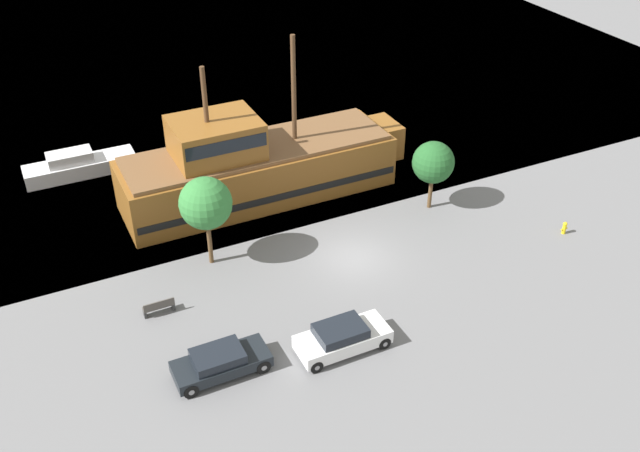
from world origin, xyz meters
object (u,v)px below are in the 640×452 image
object	(u,v)px
parked_car_curb_front	(221,362)
bench_promenade_east	(159,307)
pirate_ship	(255,166)
parked_car_curb_mid	(342,337)
moored_boat_dockside	(79,165)
fire_hydrant	(564,227)

from	to	relation	value
parked_car_curb_front	bench_promenade_east	xyz separation A→B (m)	(-1.40, 5.15, -0.22)
pirate_ship	parked_car_curb_mid	distance (m)	14.65
moored_boat_dockside	fire_hydrant	bearing A→B (deg)	-38.87
pirate_ship	fire_hydrant	world-z (taller)	pirate_ship
pirate_ship	parked_car_curb_front	size ratio (longest dim) A/B	4.18
moored_boat_dockside	fire_hydrant	world-z (taller)	moored_boat_dockside
bench_promenade_east	pirate_ship	bearing A→B (deg)	44.82
fire_hydrant	bench_promenade_east	size ratio (longest dim) A/B	0.50
fire_hydrant	bench_promenade_east	xyz separation A→B (m)	(-22.78, 3.22, 0.02)
moored_boat_dockside	parked_car_curb_front	bearing A→B (deg)	-83.54
parked_car_curb_mid	bench_promenade_east	bearing A→B (deg)	138.61
pirate_ship	bench_promenade_east	distance (m)	12.00
moored_boat_dockside	parked_car_curb_front	size ratio (longest dim) A/B	1.64
fire_hydrant	bench_promenade_east	world-z (taller)	bench_promenade_east
pirate_ship	fire_hydrant	xyz separation A→B (m)	(14.35, -11.60, -1.69)
pirate_ship	moored_boat_dockside	xyz separation A→B (m)	(-9.41, 7.55, -1.45)
parked_car_curb_front	fire_hydrant	distance (m)	21.46
moored_boat_dockside	parked_car_curb_mid	distance (m)	23.44
pirate_ship	parked_car_curb_mid	world-z (taller)	pirate_ship
pirate_ship	parked_car_curb_mid	bearing A→B (deg)	-95.83
pirate_ship	bench_promenade_east	world-z (taller)	pirate_ship
parked_car_curb_front	bench_promenade_east	size ratio (longest dim) A/B	2.78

